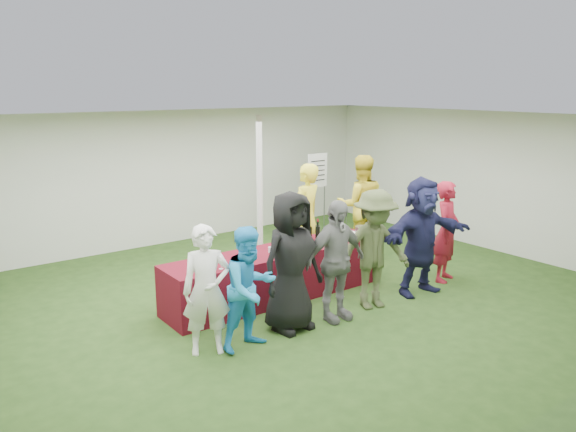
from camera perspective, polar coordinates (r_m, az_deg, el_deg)
ground at (r=8.55m, az=-1.08°, el=-8.62°), size 60.00×60.00×0.00m
tent at (r=9.39m, az=-2.90°, el=1.95°), size 10.00×10.00×10.00m
serving_table at (r=8.57m, az=-1.08°, el=-5.89°), size 3.60×0.80×0.75m
wine_bottles at (r=8.90m, az=1.76°, el=-1.84°), size 0.70×0.15×0.32m
wine_glasses at (r=7.96m, az=-2.94°, el=-3.72°), size 2.71×0.11×0.16m
water_bottle at (r=8.49m, az=-1.44°, el=-2.69°), size 0.07×0.07×0.23m
bar_towel at (r=9.41m, az=6.21°, el=-1.75°), size 0.25×0.18×0.03m
dump_bucket at (r=9.24m, az=7.59°, el=-1.59°), size 0.24×0.24×0.18m
wine_list_sign at (r=11.70m, az=3.01°, el=3.98°), size 0.50×0.03×1.80m
staff_pourer at (r=9.71m, az=1.82°, el=-0.15°), size 0.78×0.62×1.88m
staff_back at (r=10.69m, az=7.36°, el=1.07°), size 1.17×1.10×1.92m
customer_0 at (r=6.78m, az=-8.26°, el=-7.47°), size 0.68×0.58×1.59m
customer_1 at (r=6.87m, az=-3.87°, el=-7.32°), size 0.80×0.65×1.54m
customer_2 at (r=7.32m, az=0.32°, el=-4.66°), size 0.95×0.66×1.86m
customer_3 at (r=7.66m, az=4.84°, el=-4.58°), size 1.00×0.43×1.69m
customer_4 at (r=8.14m, az=8.77°, el=-3.40°), size 1.25×0.90×1.75m
customer_5 at (r=8.83m, az=13.36°, el=-1.99°), size 1.74×0.68×1.84m
customer_6 at (r=9.56m, az=15.82°, el=-1.53°), size 0.72×0.61×1.67m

